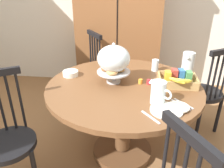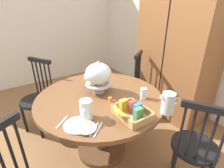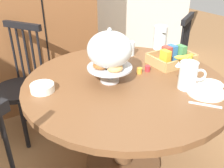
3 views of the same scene
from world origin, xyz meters
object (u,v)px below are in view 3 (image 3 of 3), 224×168
Objects in this scene: cereal_basket at (173,58)px; drinking_glass at (130,49)px; china_plate_large at (206,92)px; cereal_bowl at (42,88)px; windsor_chair_near_window at (21,88)px; milk_pitcher at (188,77)px; orange_juice_pitcher at (160,38)px; wooden_armoire at (34,7)px; windsor_chair_far_side at (167,68)px; pastry_stand_with_dome at (110,52)px; dining_table at (125,106)px; china_plate_small at (211,84)px.

drinking_glass is at bearing 119.57° from cereal_basket.
cereal_bowl is (-0.81, 0.51, 0.02)m from china_plate_large.
windsor_chair_near_window is 3.09× the size of cereal_basket.
milk_pitcher is at bearing 116.91° from china_plate_large.
wooden_armoire is at bearing 125.55° from orange_juice_pitcher.
cereal_bowl is 1.27× the size of drinking_glass.
pastry_stand_with_dome is (-0.91, -0.44, 0.48)m from windsor_chair_far_side.
wooden_armoire is 0.87m from windsor_chair_near_window.
cereal_bowl is 0.80m from drinking_glass.
milk_pitcher is 1.53× the size of drinking_glass.
wooden_armoire is 1.14m from drinking_glass.
drinking_glass is at bearing 92.88° from china_plate_large.
dining_table is 9.25× the size of cereal_bowl.
milk_pitcher reaches higher than china_plate_small.
cereal_basket is 2.26× the size of cereal_bowl.
china_plate_small is at bearing -51.09° from windsor_chair_near_window.
cereal_bowl is (-1.31, -0.34, 0.31)m from windsor_chair_far_side.
orange_juice_pitcher is at bearing 11.15° from cereal_bowl.
drinking_glass reaches higher than dining_table.
milk_pitcher is 0.77× the size of china_plate_large.
pastry_stand_with_dome is at bearing -179.45° from cereal_basket.
pastry_stand_with_dome reaches higher than china_plate_large.
cereal_basket is at bearing 82.68° from china_plate_small.
drinking_glass is (0.37, 0.30, -0.14)m from pastry_stand_with_dome.
cereal_bowl reaches higher than china_plate_large.
cereal_bowl is (-0.40, 0.09, -0.17)m from pastry_stand_with_dome.
orange_juice_pitcher is 1.74× the size of drinking_glass.
milk_pitcher is at bearing -119.91° from cereal_basket.
windsor_chair_far_side is 3.09× the size of cereal_basket.
windsor_chair_near_window reaches higher than milk_pitcher.
dining_table is 0.73m from orange_juice_pitcher.
pastry_stand_with_dome is 3.13× the size of drinking_glass.
wooden_armoire is 1.43m from windsor_chair_far_side.
milk_pitcher is at bearing -53.82° from windsor_chair_near_window.
cereal_basket is 0.94m from cereal_bowl.
milk_pitcher is at bearing -41.96° from pastry_stand_with_dome.
cereal_basket is at bearing 0.55° from pastry_stand_with_dome.
orange_juice_pitcher reaches higher than china_plate_small.
dining_table is 0.56m from china_plate_small.
orange_juice_pitcher reaches higher than cereal_basket.
cereal_basket reaches higher than drinking_glass.
milk_pitcher is 0.62m from drinking_glass.
cereal_basket reaches higher than dining_table.
pastry_stand_with_dome is at bearing -155.54° from orange_juice_pitcher.
orange_juice_pitcher is (0.57, 0.34, 0.28)m from dining_table.
drinking_glass is at bearing 99.84° from china_plate_small.
orange_juice_pitcher reaches higher than china_plate_large.
wooden_armoire reaches higher than china_plate_large.
china_plate_small is (0.56, -1.71, -0.23)m from wooden_armoire.
cereal_basket is (-0.13, -0.30, -0.04)m from orange_juice_pitcher.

